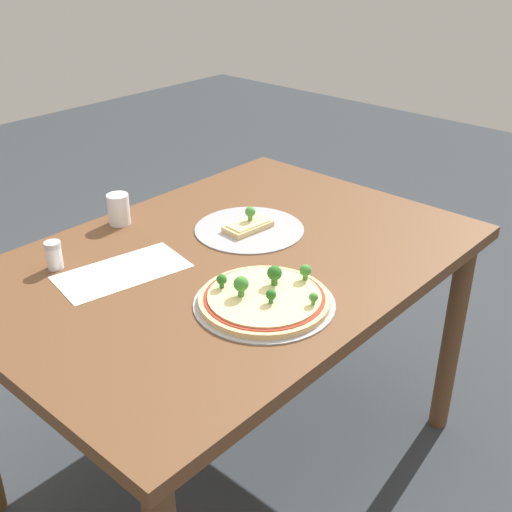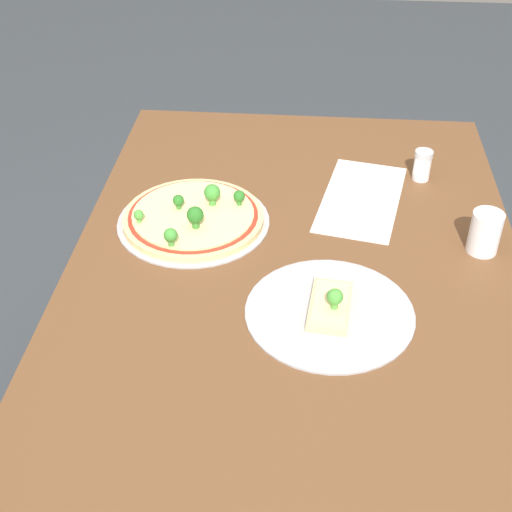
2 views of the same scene
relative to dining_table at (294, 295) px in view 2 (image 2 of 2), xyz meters
The scene contains 7 objects.
ground_plane 0.64m from the dining_table, ahead, with size 8.00×8.00×0.00m, color #33383D.
dining_table is the anchor object (origin of this frame).
pizza_tray_whole 0.27m from the dining_table, 62.51° to the left, with size 0.33×0.33×0.07m.
pizza_tray_slice 0.19m from the dining_table, 155.58° to the right, with size 0.31×0.31×0.06m.
drinking_cup 0.40m from the dining_table, 79.78° to the right, with size 0.06×0.06×0.09m, color white.
condiment_shaker 0.46m from the dining_table, 39.29° to the right, with size 0.04×0.04×0.07m.
paper_menu 0.29m from the dining_table, 29.75° to the right, with size 0.32×0.17×0.00m, color white.
Camera 2 is at (-1.13, -0.01, 1.60)m, focal length 50.00 mm.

